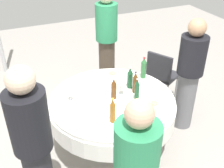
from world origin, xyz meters
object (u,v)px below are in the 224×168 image
at_px(plate_inner, 112,74).
at_px(person_near, 189,74).
at_px(wine_glass_near, 70,93).
at_px(person_west, 34,147).
at_px(wine_glass_left, 122,87).
at_px(person_north, 107,40).
at_px(bottle_green_outer, 144,68).
at_px(bottle_amber_left, 113,111).
at_px(bottle_brown_north, 135,83).
at_px(bottle_brown_near, 114,89).
at_px(plate_front, 154,104).
at_px(plate_south, 146,86).
at_px(chair_east, 161,73).
at_px(bottle_dark_green_west, 130,78).
at_px(dining_table, 112,108).
at_px(bottle_dark_green_east, 137,90).

distance_m(plate_inner, person_near, 1.02).
height_order(wine_glass_near, person_west, person_west).
height_order(wine_glass_left, person_north, person_north).
height_order(bottle_green_outer, wine_glass_near, bottle_green_outer).
relative_size(bottle_amber_left, person_near, 0.19).
bearing_deg(wine_glass_left, bottle_brown_north, -96.04).
xyz_separation_m(bottle_brown_near, wine_glass_left, (0.03, -0.12, -0.02)).
xyz_separation_m(plate_front, person_west, (-0.28, 1.39, 0.13)).
bearing_deg(plate_south, bottle_brown_north, 107.77).
xyz_separation_m(plate_south, person_near, (-0.09, -0.58, 0.08)).
bearing_deg(bottle_brown_near, bottle_brown_north, -88.34).
bearing_deg(plate_south, person_north, 1.30).
relative_size(bottle_brown_near, chair_east, 0.32).
relative_size(plate_inner, chair_east, 0.27).
xyz_separation_m(plate_inner, person_west, (-1.12, 1.23, 0.13)).
relative_size(wine_glass_near, person_near, 0.10).
bearing_deg(bottle_brown_north, wine_glass_near, 79.42).
xyz_separation_m(bottle_brown_north, person_near, (-0.02, -0.78, -0.05)).
bearing_deg(bottle_brown_north, bottle_green_outer, -44.21).
xyz_separation_m(bottle_brown_near, person_north, (1.31, -0.46, 0.03)).
bearing_deg(wine_glass_left, bottle_dark_green_west, -56.18).
relative_size(bottle_amber_left, wine_glass_near, 1.97).
bearing_deg(bottle_brown_north, plate_south, -72.23).
relative_size(bottle_brown_north, person_west, 0.17).
height_order(dining_table, plate_inner, plate_inner).
xyz_separation_m(bottle_brown_north, plate_south, (0.06, -0.20, -0.12)).
bearing_deg(plate_front, plate_south, -16.97).
xyz_separation_m(bottle_dark_green_west, bottle_amber_left, (-0.53, 0.47, 0.00)).
bearing_deg(plate_front, bottle_dark_green_west, 11.04).
distance_m(bottle_brown_near, plate_inner, 0.57).
bearing_deg(plate_south, plate_inner, 31.84).
bearing_deg(plate_front, bottle_green_outer, -17.38).
distance_m(person_west, person_near, 2.18).
height_order(bottle_brown_north, person_north, person_north).
height_order(bottle_dark_green_west, bottle_green_outer, bottle_green_outer).
distance_m(bottle_brown_north, bottle_brown_near, 0.29).
distance_m(dining_table, plate_inner, 0.59).
xyz_separation_m(bottle_dark_green_west, plate_south, (-0.06, -0.21, -0.12)).
bearing_deg(plate_inner, bottle_amber_left, 156.59).
relative_size(bottle_brown_north, plate_inner, 1.20).
xyz_separation_m(dining_table, person_north, (1.31, -0.48, 0.30)).
bearing_deg(wine_glass_left, chair_east, -58.63).
xyz_separation_m(wine_glass_near, plate_front, (-0.47, -0.85, -0.10)).
height_order(wine_glass_near, wine_glass_left, same).
bearing_deg(person_near, person_west, -73.76).
xyz_separation_m(person_north, person_near, (-1.33, -0.61, -0.07)).
distance_m(bottle_dark_green_west, chair_east, 0.99).
height_order(bottle_dark_green_east, person_north, person_north).
distance_m(bottle_amber_left, chair_east, 1.65).
xyz_separation_m(person_west, person_north, (1.91, -1.48, 0.01)).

